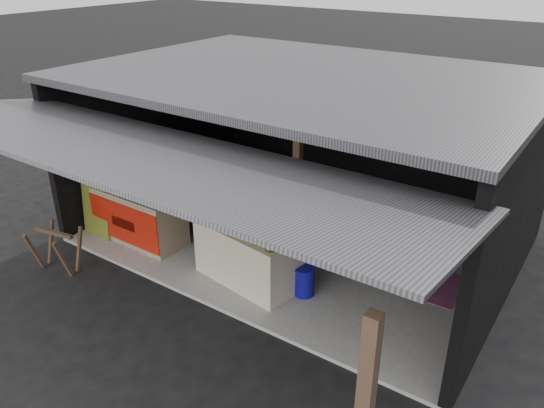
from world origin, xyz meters
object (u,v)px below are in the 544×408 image
Objects in this scene: white_crate at (287,230)px; water_barrel at (304,282)px; neighbor_stall at (140,213)px; banana_table at (253,251)px; sawhorse at (56,246)px; plastic_chair at (419,242)px.

white_crate is 1.15m from water_barrel.
neighbor_stall is 3.32m from water_barrel.
banana_table reaches higher than sawhorse.
white_crate is at bearing 21.03° from neighbor_stall.
neighbor_stall is at bearing -176.62° from water_barrel.
water_barrel is at bearing -36.93° from white_crate.
neighbor_stall reaches higher than banana_table.
neighbor_stall is at bearing -136.68° from plastic_chair.
white_crate is 3.76m from sawhorse.
sawhorse is at bearing -156.11° from water_barrel.
white_crate is 1.37× the size of sawhorse.
neighbor_stall is at bearing 63.26° from sawhorse.
water_barrel is (3.30, 0.19, -0.29)m from neighbor_stall.
plastic_chair reaches higher than water_barrel.
banana_table is 2.42× the size of sawhorse.
banana_table is at bearing -176.39° from water_barrel.
banana_table is at bearing -91.03° from white_crate.
neighbor_stall is 1.79× the size of plastic_chair.
banana_table is 0.95m from water_barrel.
plastic_chair is (4.87, 3.16, 0.17)m from sawhorse.
sawhorse is (-2.80, -1.58, -0.07)m from banana_table.
banana_table is at bearing -120.48° from plastic_chair.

